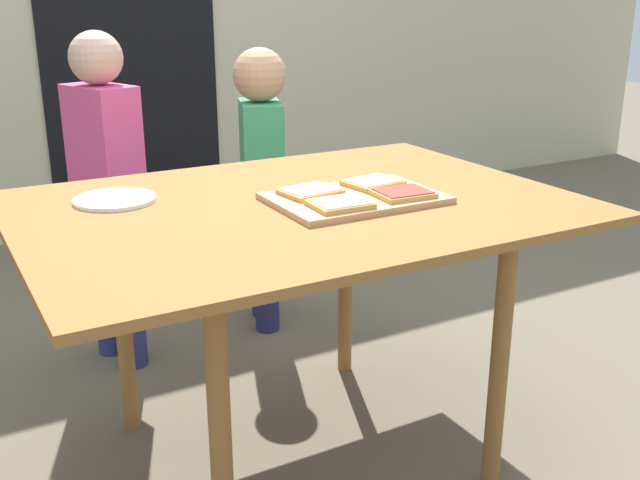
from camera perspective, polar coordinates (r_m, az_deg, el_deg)
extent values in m
plane|color=#6B604D|center=(2.15, -1.58, -15.98)|extent=(16.00, 16.00, 0.00)
cube|color=black|center=(4.02, -14.31, 14.94)|extent=(0.90, 0.02, 2.00)
cube|color=#8F5E2D|center=(1.84, -1.77, 2.55)|extent=(1.33, 0.97, 0.02)
cylinder|color=#8F5E2D|center=(1.55, -7.55, -15.56)|extent=(0.05, 0.05, 0.70)
cylinder|color=#8F5E2D|center=(1.89, 13.48, -9.24)|extent=(0.05, 0.05, 0.70)
cylinder|color=#8F5E2D|center=(2.17, -14.78, -5.70)|extent=(0.05, 0.05, 0.70)
cylinder|color=#8F5E2D|center=(2.42, 1.96, -2.43)|extent=(0.05, 0.05, 0.70)
cube|color=tan|center=(1.85, 2.67, 3.21)|extent=(0.41, 0.28, 0.02)
cube|color=tan|center=(1.74, 1.53, 2.73)|extent=(0.14, 0.11, 0.01)
cube|color=#FCE0B1|center=(1.74, 1.53, 2.97)|extent=(0.12, 0.10, 0.00)
cube|color=tan|center=(1.84, -0.70, 3.65)|extent=(0.15, 0.13, 0.01)
cube|color=#FCE0B1|center=(1.84, -0.70, 3.88)|extent=(0.13, 0.11, 0.00)
cube|color=tan|center=(1.93, 4.12, 4.32)|extent=(0.15, 0.13, 0.01)
cube|color=#FCE0B1|center=(1.93, 4.13, 4.53)|extent=(0.13, 0.11, 0.00)
cube|color=tan|center=(1.84, 6.32, 3.51)|extent=(0.14, 0.12, 0.01)
cube|color=#B4372A|center=(1.84, 6.33, 3.74)|extent=(0.13, 0.11, 0.00)
cylinder|color=white|center=(1.91, -15.35, 2.99)|extent=(0.20, 0.20, 0.01)
cylinder|color=navy|center=(2.67, -16.01, -2.92)|extent=(0.09, 0.09, 0.54)
cylinder|color=navy|center=(2.56, -14.33, -3.73)|extent=(0.09, 0.09, 0.54)
cube|color=#E54C8C|center=(2.48, -16.10, 6.75)|extent=(0.21, 0.27, 0.39)
sphere|color=#D4A990|center=(2.44, -16.69, 13.14)|extent=(0.16, 0.16, 0.16)
cylinder|color=navy|center=(2.89, -4.40, -1.36)|extent=(0.09, 0.09, 0.47)
cylinder|color=navy|center=(2.76, -4.11, -2.33)|extent=(0.09, 0.09, 0.47)
cube|color=#3FA566|center=(2.71, -4.47, 6.55)|extent=(0.21, 0.27, 0.37)
sphere|color=tan|center=(2.66, -4.62, 12.42)|extent=(0.19, 0.19, 0.19)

